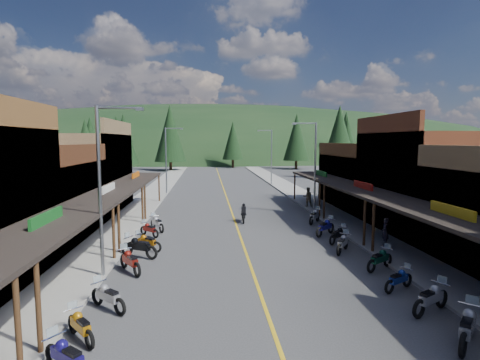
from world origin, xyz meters
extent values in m
plane|color=#38383A|center=(0.00, 0.00, 0.00)|extent=(220.00, 220.00, 0.00)
cube|color=gold|center=(0.00, 20.00, 0.01)|extent=(0.15, 90.00, 0.01)
cube|color=gray|center=(-8.70, 20.00, 0.07)|extent=(3.40, 94.00, 0.15)
cube|color=gray|center=(8.70, 20.00, 0.07)|extent=(3.40, 94.00, 0.15)
cylinder|color=#472D19|center=(-7.20, -13.60, 1.50)|extent=(0.16, 0.16, 3.00)
cube|color=brown|center=(-10.15, -7.90, 4.10)|extent=(0.30, 10.20, 8.20)
cube|color=black|center=(-8.70, -7.90, 3.00)|extent=(3.20, 10.20, 0.18)
cylinder|color=#472D19|center=(-7.20, -12.40, 1.50)|extent=(0.16, 0.16, 3.00)
cylinder|color=#472D19|center=(-7.20, -3.40, 1.50)|extent=(0.16, 0.16, 3.00)
cube|color=#14591E|center=(-8.70, -7.90, 3.20)|extent=(0.12, 3.00, 0.70)
cube|color=#3F2111|center=(-14.00, 1.70, 2.50)|extent=(8.00, 9.00, 5.00)
cube|color=#3F2111|center=(-10.15, 1.70, 3.10)|extent=(0.30, 9.00, 6.20)
cube|color=black|center=(-8.70, 1.70, 3.00)|extent=(3.20, 9.00, 0.18)
cylinder|color=#472D19|center=(-7.20, -2.20, 1.50)|extent=(0.16, 0.16, 3.00)
cylinder|color=#472D19|center=(-7.20, 5.60, 1.50)|extent=(0.16, 0.16, 3.00)
cube|color=silver|center=(-8.70, 1.70, 3.20)|extent=(0.12, 3.00, 0.70)
cube|color=brown|center=(-14.00, 11.30, 3.50)|extent=(8.00, 10.20, 7.00)
cube|color=brown|center=(-10.15, 11.30, 4.10)|extent=(0.30, 10.20, 8.20)
cube|color=black|center=(-8.70, 11.30, 3.00)|extent=(3.20, 10.20, 0.18)
cylinder|color=#472D19|center=(-7.20, 6.80, 1.50)|extent=(0.16, 0.16, 3.00)
cylinder|color=#472D19|center=(-7.20, 15.80, 1.50)|extent=(0.16, 0.16, 3.00)
cube|color=#CC590C|center=(-8.70, 11.30, 3.20)|extent=(0.12, 3.00, 0.70)
cube|color=black|center=(8.70, -7.90, 3.00)|extent=(3.20, 10.20, 0.18)
cylinder|color=#472D19|center=(7.20, -3.40, 1.50)|extent=(0.16, 0.16, 3.00)
cube|color=gold|center=(8.70, -7.90, 3.20)|extent=(0.12, 3.00, 0.70)
cube|color=#562B19|center=(14.00, 1.70, 3.50)|extent=(8.00, 9.00, 7.00)
cube|color=#562B19|center=(10.15, 1.70, 4.10)|extent=(0.30, 9.00, 8.20)
cube|color=black|center=(8.70, 1.70, 3.00)|extent=(3.20, 9.00, 0.18)
cylinder|color=#472D19|center=(7.20, -2.20, 1.50)|extent=(0.16, 0.16, 3.00)
cylinder|color=#472D19|center=(7.20, 5.60, 1.50)|extent=(0.16, 0.16, 3.00)
cube|color=#B2140F|center=(8.70, 1.70, 3.20)|extent=(0.12, 3.00, 0.70)
cube|color=#4C2D16|center=(14.00, 11.30, 2.50)|extent=(8.00, 10.20, 5.00)
cube|color=#4C2D16|center=(10.15, 11.30, 3.10)|extent=(0.30, 10.20, 6.20)
cube|color=black|center=(8.70, 11.30, 3.00)|extent=(3.20, 10.20, 0.18)
cylinder|color=#472D19|center=(7.20, 6.80, 1.50)|extent=(0.16, 0.16, 3.00)
cylinder|color=#472D19|center=(7.20, 15.80, 1.50)|extent=(0.16, 0.16, 3.00)
cube|color=#14591E|center=(8.70, 11.30, 3.20)|extent=(0.12, 3.00, 0.70)
cylinder|color=gray|center=(-7.10, -6.00, 4.00)|extent=(0.16, 0.16, 8.00)
cylinder|color=gray|center=(-6.10, -6.00, 7.90)|extent=(2.00, 0.10, 0.10)
cube|color=gray|center=(-5.20, -6.00, 7.85)|extent=(0.35, 0.18, 0.12)
cylinder|color=gray|center=(-7.10, 22.00, 4.00)|extent=(0.16, 0.16, 8.00)
cylinder|color=gray|center=(-6.10, 22.00, 7.90)|extent=(2.00, 0.10, 0.10)
cube|color=gray|center=(-5.20, 22.00, 7.85)|extent=(0.35, 0.18, 0.12)
cylinder|color=gray|center=(7.10, 8.00, 4.00)|extent=(0.16, 0.16, 8.00)
cylinder|color=gray|center=(6.10, 8.00, 7.90)|extent=(2.00, 0.10, 0.10)
cube|color=gray|center=(5.20, 8.00, 7.85)|extent=(0.35, 0.18, 0.12)
cylinder|color=gray|center=(7.10, 30.00, 4.00)|extent=(0.16, 0.16, 8.00)
cylinder|color=gray|center=(6.10, 30.00, 7.90)|extent=(2.00, 0.10, 0.10)
cube|color=gray|center=(5.20, 30.00, 7.85)|extent=(0.35, 0.18, 0.12)
ellipsoid|color=black|center=(0.00, 135.00, 0.00)|extent=(310.00, 140.00, 60.00)
cylinder|color=black|center=(-40.00, 62.00, 1.00)|extent=(0.60, 0.60, 2.00)
cone|color=black|center=(-40.00, 62.00, 6.50)|extent=(5.04, 5.04, 9.00)
cylinder|color=black|center=(-24.00, 70.00, 1.00)|extent=(0.60, 0.60, 2.00)
cone|color=black|center=(-24.00, 70.00, 7.25)|extent=(5.88, 5.88, 10.50)
cylinder|color=black|center=(-10.00, 58.00, 1.00)|extent=(0.60, 0.60, 2.00)
cone|color=black|center=(-10.00, 58.00, 8.00)|extent=(6.72, 6.72, 12.00)
cylinder|color=black|center=(4.00, 66.00, 1.00)|extent=(0.60, 0.60, 2.00)
cone|color=black|center=(4.00, 66.00, 6.50)|extent=(5.04, 5.04, 9.00)
cylinder|color=black|center=(18.00, 60.00, 1.00)|extent=(0.60, 0.60, 2.00)
cone|color=black|center=(18.00, 60.00, 7.25)|extent=(5.88, 5.88, 10.50)
cylinder|color=black|center=(34.00, 72.00, 1.00)|extent=(0.60, 0.60, 2.00)
cone|color=black|center=(34.00, 72.00, 8.00)|extent=(6.72, 6.72, 12.00)
cylinder|color=black|center=(46.00, 64.00, 1.00)|extent=(0.60, 0.60, 2.00)
cone|color=black|center=(46.00, 64.00, 6.50)|extent=(5.04, 5.04, 9.00)
cylinder|color=black|center=(-32.00, 76.00, 1.00)|extent=(0.60, 0.60, 2.00)
cone|color=black|center=(-32.00, 76.00, 7.25)|extent=(5.88, 5.88, 10.50)
cylinder|color=black|center=(-22.00, 40.00, 1.00)|extent=(0.60, 0.60, 2.00)
cone|color=black|center=(-22.00, 40.00, 6.00)|extent=(4.48, 4.48, 8.00)
cylinder|color=black|center=(24.00, 45.00, 1.00)|extent=(0.60, 0.60, 2.00)
cone|color=black|center=(24.00, 45.00, 6.40)|extent=(4.93, 4.93, 8.80)
cylinder|color=black|center=(-18.00, 50.00, 1.00)|extent=(0.60, 0.60, 2.00)
cone|color=black|center=(-18.00, 50.00, 6.80)|extent=(5.38, 5.38, 9.60)
cylinder|color=black|center=(20.00, 38.00, 1.00)|extent=(0.60, 0.60, 2.00)
cone|color=black|center=(20.00, 38.00, 7.20)|extent=(5.82, 5.82, 10.40)
imported|color=#272031|center=(8.38, -2.44, 1.01)|extent=(0.61, 0.73, 1.72)
imported|color=brown|center=(7.40, 11.28, 1.08)|extent=(0.92, 0.56, 1.86)
camera|label=1|loc=(-2.18, -23.48, 6.43)|focal=28.00mm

